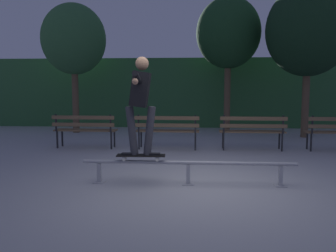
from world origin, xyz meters
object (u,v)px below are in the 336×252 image
Objects in this scene: park_bench_right_center at (252,129)px; tree_far_right at (309,30)px; skateboard at (141,156)px; skateboarder at (141,97)px; tree_far_left at (74,40)px; park_bench_left_center at (167,128)px; tree_behind_benches at (228,34)px; park_bench_leftmost at (85,127)px; grind_rail at (188,167)px.

park_bench_right_center is 0.34× the size of tree_far_right.
skateboard is 0.50× the size of skateboarder.
tree_far_left reaches higher than skateboarder.
skateboarder is at bearing -126.02° from park_bench_right_center.
tree_behind_benches is (1.83, 3.68, 2.85)m from park_bench_left_center.
park_bench_leftmost is at bearing 121.22° from skateboarder.
park_bench_left_center reaches higher than skateboard.
park_bench_left_center is 1.00× the size of park_bench_right_center.
grind_rail is at bearing -79.82° from park_bench_left_center.
park_bench_right_center is 6.81m from tree_far_left.
park_bench_leftmost is 0.37× the size of tree_far_left.
tree_behind_benches is at bearing 43.03° from park_bench_leftmost.
skateboard is at bearing -126.05° from park_bench_right_center.
park_bench_left_center is at bearing 100.18° from grind_rail.
tree_far_right reaches higher than tree_far_left.
park_bench_left_center is 5.26m from tree_far_left.
skateboarder is 0.36× the size of tree_far_left.
skateboard is at bearing -106.52° from tree_behind_benches.
park_bench_left_center and park_bench_right_center have the same top height.
park_bench_right_center is at bearing 0.00° from park_bench_left_center.
tree_far_left is at bearing 175.17° from tree_far_right.
skateboard is 0.49× the size of park_bench_right_center.
tree_far_left is at bearing 137.67° from park_bench_left_center.
park_bench_right_center is at bearing 53.95° from skateboard.
tree_far_left is at bearing 117.07° from skateboarder.
tree_far_left reaches higher than grind_rail.
skateboard is 0.17× the size of tree_behind_benches.
skateboarder is 0.97× the size of park_bench_left_center.
skateboard is 3.91m from park_bench_right_center.
skateboarder is at bearing -62.93° from tree_far_left.
tree_behind_benches is at bearing 73.50° from skateboarder.
park_bench_leftmost is at bearing 130.24° from grind_rail.
tree_far_right is at bearing 50.48° from park_bench_right_center.
skateboarder reaches higher than park_bench_leftmost.
skateboard is 0.94m from skateboarder.
park_bench_leftmost is at bearing 180.00° from park_bench_left_center.
tree_far_right is (2.29, -1.23, -0.11)m from tree_behind_benches.
tree_far_left reaches higher than skateboard.
skateboard is 3.17m from park_bench_left_center.
tree_far_left reaches higher than park_bench_right_center.
park_bench_leftmost reaches higher than grind_rail.
tree_far_right is 7.52m from tree_far_left.
park_bench_left_center is 2.11m from park_bench_right_center.
tree_far_right is (3.55, 5.60, 2.99)m from grind_rail.
park_bench_left_center is at bearing -42.33° from tree_far_left.
skateboarder is 7.40m from tree_behind_benches.
tree_behind_benches reaches higher than park_bench_left_center.
tree_behind_benches is (1.27, 6.84, 3.10)m from grind_rail.
skateboarder reaches higher than park_bench_left_center.
park_bench_leftmost and park_bench_right_center have the same top height.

